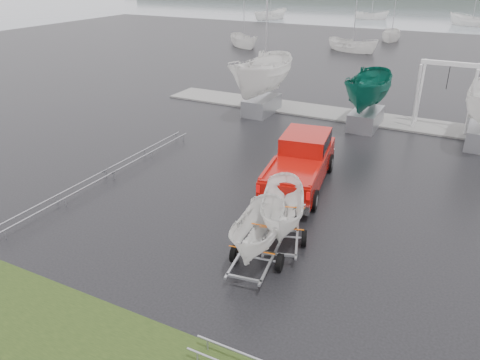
% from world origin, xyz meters
% --- Properties ---
extents(ground_plane, '(120.00, 120.00, 0.00)m').
position_xyz_m(ground_plane, '(0.00, 0.00, 0.00)').
color(ground_plane, black).
rests_on(ground_plane, ground).
extents(lake, '(300.00, 300.00, 0.00)m').
position_xyz_m(lake, '(0.00, 100.00, -0.01)').
color(lake, slate).
rests_on(lake, ground).
extents(dock, '(30.00, 3.00, 0.12)m').
position_xyz_m(dock, '(0.00, 13.00, 0.05)').
color(dock, gray).
rests_on(dock, ground).
extents(pickup_truck, '(3.17, 6.79, 2.17)m').
position_xyz_m(pickup_truck, '(-0.72, 1.72, 1.13)').
color(pickup_truck, '#990D08').
rests_on(pickup_truck, ground).
extents(trailer_hitched, '(1.85, 3.74, 4.26)m').
position_xyz_m(trailer_hitched, '(0.29, -5.00, 2.33)').
color(trailer_hitched, '#96999E').
rests_on(trailer_hitched, ground).
extents(trailer_parked, '(2.29, 3.79, 4.61)m').
position_xyz_m(trailer_parked, '(0.48, -3.35, 2.51)').
color(trailer_parked, '#96999E').
rests_on(trailer_parked, ground).
extents(boat_hoist, '(3.30, 2.18, 4.12)m').
position_xyz_m(boat_hoist, '(4.14, 13.00, 2.67)').
color(boat_hoist, silver).
rests_on(boat_hoist, ground).
extents(keelboat_0, '(2.78, 3.20, 10.96)m').
position_xyz_m(keelboat_0, '(-7.03, 11.00, 4.42)').
color(keelboat_0, '#96999E').
rests_on(keelboat_0, ground).
extents(keelboat_1, '(2.33, 3.20, 7.30)m').
position_xyz_m(keelboat_1, '(-0.01, 11.20, 3.69)').
color(keelboat_1, '#96999E').
rests_on(keelboat_1, ground).
extents(mast_rack_0, '(0.56, 6.50, 0.06)m').
position_xyz_m(mast_rack_0, '(-9.00, 1.00, 0.35)').
color(mast_rack_0, '#96999E').
rests_on(mast_rack_0, ground).
extents(mast_rack_1, '(0.56, 6.50, 0.06)m').
position_xyz_m(mast_rack_1, '(-9.00, -5.00, 0.35)').
color(mast_rack_1, '#96999E').
rests_on(mast_rack_1, ground).
extents(moored_boat_0, '(3.40, 3.40, 11.15)m').
position_xyz_m(moored_boat_0, '(-20.72, 35.30, 0.01)').
color(moored_boat_0, white).
rests_on(moored_boat_0, ground).
extents(moored_boat_1, '(3.15, 3.11, 11.26)m').
position_xyz_m(moored_boat_1, '(-8.03, 38.02, 0.01)').
color(moored_boat_1, white).
rests_on(moored_boat_1, ground).
extents(moored_boat_4, '(3.66, 3.70, 11.61)m').
position_xyz_m(moored_boat_4, '(-30.24, 64.75, 0.00)').
color(moored_boat_4, white).
rests_on(moored_boat_4, ground).
extents(moored_boat_5, '(3.76, 3.71, 11.87)m').
position_xyz_m(moored_boat_5, '(2.82, 70.87, 0.00)').
color(moored_boat_5, white).
rests_on(moored_boat_5, ground).
extents(moored_boat_6, '(2.82, 2.78, 11.02)m').
position_xyz_m(moored_boat_6, '(-13.97, 73.19, 0.01)').
color(moored_boat_6, white).
rests_on(moored_boat_6, ground).
extents(moored_boat_7, '(2.47, 2.53, 11.02)m').
position_xyz_m(moored_boat_7, '(-5.68, 48.55, 0.01)').
color(moored_boat_7, white).
rests_on(moored_boat_7, ground).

